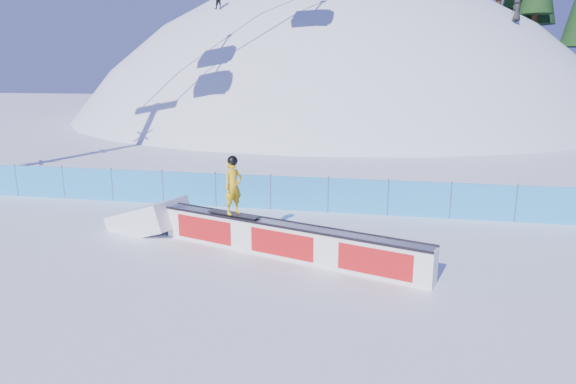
# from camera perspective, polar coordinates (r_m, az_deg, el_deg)

# --- Properties ---
(ground) EXTENTS (160.00, 160.00, 0.00)m
(ground) POSITION_cam_1_polar(r_m,az_deg,el_deg) (14.12, -10.02, -6.47)
(ground) COLOR white
(ground) RESTS_ON ground
(snow_hill) EXTENTS (64.00, 64.00, 64.00)m
(snow_hill) POSITION_cam_1_polar(r_m,az_deg,el_deg) (59.14, 5.51, -9.18)
(snow_hill) COLOR white
(snow_hill) RESTS_ON ground
(treeline) EXTENTS (17.69, 9.56, 20.42)m
(treeline) POSITION_cam_1_polar(r_m,az_deg,el_deg) (56.34, 29.14, 17.83)
(treeline) COLOR #301E13
(treeline) RESTS_ON ground
(safety_fence) EXTENTS (22.05, 0.05, 1.30)m
(safety_fence) POSITION_cam_1_polar(r_m,az_deg,el_deg) (18.04, -5.02, 0.09)
(safety_fence) COLOR #288CD9
(safety_fence) RESTS_ON ground
(rail_box) EXTENTS (7.45, 2.94, 0.92)m
(rail_box) POSITION_cam_1_polar(r_m,az_deg,el_deg) (13.31, -0.20, -5.43)
(rail_box) COLOR white
(rail_box) RESTS_ON ground
(snow_ramp) EXTENTS (2.67, 2.12, 1.45)m
(snow_ramp) POSITION_cam_1_polar(r_m,az_deg,el_deg) (16.26, -15.08, -4.05)
(snow_ramp) COLOR white
(snow_ramp) RESTS_ON ground
(snowboarder) EXTENTS (1.57, 0.76, 1.63)m
(snowboarder) POSITION_cam_1_polar(r_m,az_deg,el_deg) (13.82, -6.12, 0.67)
(snowboarder) COLOR black
(snowboarder) RESTS_ON rail_box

